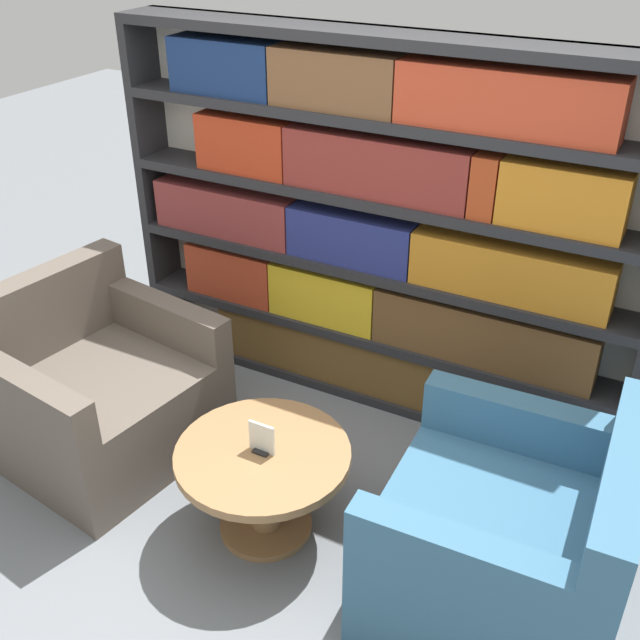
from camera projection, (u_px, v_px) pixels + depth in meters
name	position (u px, v px, depth m)	size (l,w,h in m)	color
ground_plane	(241.00, 543.00, 3.25)	(14.00, 14.00, 0.00)	slate
bookshelf	(379.00, 237.00, 3.76)	(2.76, 0.30, 1.92)	silver
armchair_left	(99.00, 394.00, 3.67)	(1.01, 1.05, 0.87)	brown
armchair_right	(507.00, 543.00, 2.84)	(0.91, 0.96, 0.87)	#386684
coffee_table	(264.00, 474.00, 3.16)	(0.74, 0.74, 0.44)	olive
table_sign	(262.00, 440.00, 3.07)	(0.12, 0.06, 0.14)	black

